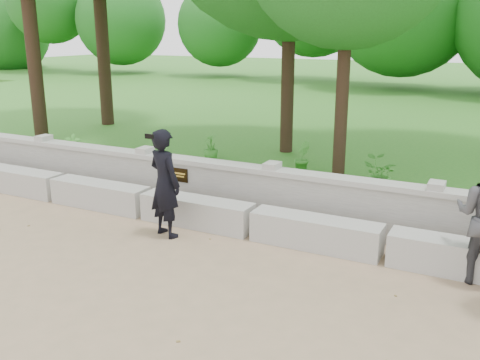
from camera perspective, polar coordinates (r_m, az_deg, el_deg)
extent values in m
plane|color=#9E8161|center=(7.90, -18.23, -7.76)|extent=(80.00, 80.00, 0.00)
cube|color=#2E7323|center=(19.94, 11.36, 7.03)|extent=(40.00, 22.00, 0.25)
cube|color=beige|center=(11.15, -22.45, -0.11)|extent=(1.90, 0.45, 0.45)
cube|color=beige|center=(9.76, -14.71, -1.57)|extent=(1.90, 0.45, 0.45)
cube|color=beige|center=(8.61, -4.64, -3.42)|extent=(1.90, 0.45, 0.45)
cube|color=beige|center=(7.80, 8.05, -5.58)|extent=(1.90, 0.45, 0.45)
cube|color=beige|center=(7.47, 22.84, -7.74)|extent=(1.90, 0.45, 0.45)
cube|color=#B1AFA7|center=(9.63, -7.57, -0.25)|extent=(12.50, 0.25, 0.82)
cube|color=beige|center=(9.52, -7.66, 2.35)|extent=(12.50, 0.35, 0.08)
cube|color=black|center=(9.30, -6.57, 0.55)|extent=(0.36, 0.02, 0.24)
imported|color=black|center=(8.07, -8.03, -0.35)|extent=(0.70, 0.57, 1.65)
cube|color=black|center=(7.63, -9.66, 4.61)|extent=(0.14, 0.06, 0.07)
cylinder|color=#382619|center=(16.74, -14.54, 15.24)|extent=(0.38, 0.38, 5.57)
cylinder|color=#382619|center=(14.39, -21.29, 13.69)|extent=(0.34, 0.34, 5.07)
cylinder|color=#382619|center=(12.48, 5.17, 13.04)|extent=(0.30, 0.30, 4.43)
cylinder|color=#382619|center=(10.27, 10.90, 9.91)|extent=(0.24, 0.24, 3.60)
imported|color=#419030|center=(11.94, -17.36, 3.12)|extent=(0.42, 0.39, 0.66)
imported|color=#419030|center=(10.76, 6.60, 2.39)|extent=(0.38, 0.43, 0.65)
imported|color=#419030|center=(9.80, 14.55, 0.61)|extent=(0.62, 0.55, 0.64)
imported|color=#419030|center=(11.83, -3.13, 3.56)|extent=(0.44, 0.45, 0.60)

